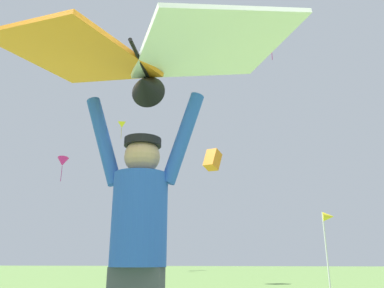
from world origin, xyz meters
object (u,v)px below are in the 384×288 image
(kite_flyer_person, at_px, (138,246))
(distant_kite_magenta_mid_right, at_px, (271,38))
(distant_kite_orange_overhead_distant, at_px, (213,160))
(distant_kite_yellow_high_right, at_px, (122,125))
(held_stunt_kite, at_px, (143,58))
(distant_kite_magenta_mid_left, at_px, (138,144))
(distant_kite_teal_low_left, at_px, (118,211))
(marker_flag, at_px, (328,223))
(distant_kite_magenta_high_left, at_px, (63,162))

(kite_flyer_person, bearing_deg, distant_kite_magenta_mid_right, 83.00)
(distant_kite_orange_overhead_distant, xyz_separation_m, distant_kite_yellow_high_right, (-9.69, 14.90, 7.66))
(distant_kite_yellow_high_right, bearing_deg, held_stunt_kite, -69.27)
(distant_kite_magenta_mid_left, xyz_separation_m, distant_kite_teal_low_left, (0.59, -6.21, -7.39))
(kite_flyer_person, bearing_deg, marker_flag, 71.64)
(distant_kite_yellow_high_right, xyz_separation_m, distant_kite_magenta_mid_left, (0.41, 3.87, -0.66))
(distant_kite_magenta_high_left, relative_size, distant_kite_magenta_mid_right, 0.62)
(distant_kite_teal_low_left, bearing_deg, distant_kite_orange_overhead_distant, -55.32)
(held_stunt_kite, bearing_deg, distant_kite_magenta_high_left, 120.18)
(held_stunt_kite, xyz_separation_m, distant_kite_teal_low_left, (-9.53, 25.46, 2.37))
(kite_flyer_person, relative_size, marker_flag, 0.93)
(held_stunt_kite, bearing_deg, distant_kite_magenta_mid_right, 83.04)
(distant_kite_magenta_mid_right, bearing_deg, distant_kite_teal_low_left, 166.21)
(held_stunt_kite, relative_size, distant_kite_magenta_mid_right, 0.89)
(kite_flyer_person, relative_size, held_stunt_kite, 0.88)
(kite_flyer_person, relative_size, distant_kite_magenta_mid_left, 1.43)
(kite_flyer_person, height_order, distant_kite_magenta_mid_right, distant_kite_magenta_mid_right)
(distant_kite_magenta_mid_left, height_order, distant_kite_magenta_high_left, distant_kite_magenta_mid_left)
(distant_kite_orange_overhead_distant, height_order, marker_flag, distant_kite_orange_overhead_distant)
(distant_kite_magenta_mid_right, bearing_deg, kite_flyer_person, -97.00)
(distant_kite_yellow_high_right, height_order, distant_kite_teal_low_left, distant_kite_yellow_high_right)
(distant_kite_orange_overhead_distant, relative_size, distant_kite_yellow_high_right, 0.55)
(distant_kite_orange_overhead_distant, distance_m, distant_kite_yellow_high_right, 19.36)
(distant_kite_yellow_high_right, relative_size, distant_kite_magenta_mid_left, 1.30)
(distant_kite_teal_low_left, bearing_deg, held_stunt_kite, -69.48)
(distant_kite_magenta_high_left, height_order, distant_kite_teal_low_left, distant_kite_magenta_high_left)
(kite_flyer_person, relative_size, distant_kite_magenta_mid_right, 0.79)
(distant_kite_magenta_high_left, xyz_separation_m, marker_flag, (12.93, -9.68, -4.69))
(distant_kite_teal_low_left, height_order, distant_kite_magenta_mid_right, distant_kite_magenta_mid_right)
(distant_kite_teal_low_left, distance_m, distant_kite_magenta_mid_right, 17.59)
(held_stunt_kite, distance_m, distant_kite_teal_low_left, 27.28)
(kite_flyer_person, relative_size, distant_kite_magenta_high_left, 1.27)
(distant_kite_magenta_mid_left, bearing_deg, distant_kite_magenta_mid_right, -35.66)
(kite_flyer_person, distance_m, held_stunt_kite, 1.23)
(distant_kite_orange_overhead_distant, distance_m, distant_kite_magenta_mid_right, 15.65)
(distant_kite_orange_overhead_distant, xyz_separation_m, marker_flag, (3.46, -4.86, -3.12))
(marker_flag, bearing_deg, distant_kite_orange_overhead_distant, 125.46)
(held_stunt_kite, distance_m, marker_flag, 8.46)
(distant_kite_orange_overhead_distant, distance_m, marker_flag, 6.73)
(distant_kite_magenta_high_left, distance_m, marker_flag, 16.82)
(held_stunt_kite, xyz_separation_m, distant_kite_magenta_mid_right, (2.74, 22.45, 14.62))
(distant_kite_magenta_mid_right, bearing_deg, distant_kite_magenta_high_left, -160.04)
(held_stunt_kite, bearing_deg, distant_kite_magenta_mid_left, 107.71)
(distant_kite_magenta_mid_right, height_order, marker_flag, distant_kite_magenta_mid_right)
(distant_kite_magenta_mid_right, bearing_deg, distant_kite_yellow_high_right, 158.03)
(distant_kite_magenta_high_left, bearing_deg, distant_kite_magenta_mid_left, 89.24)
(kite_flyer_person, xyz_separation_m, held_stunt_kite, (0.00, -0.10, 1.23))
(distant_kite_yellow_high_right, bearing_deg, kite_flyer_person, -69.21)
(distant_kite_teal_low_left, relative_size, distant_kite_magenta_mid_right, 0.30)
(distant_kite_yellow_high_right, bearing_deg, distant_kite_magenta_mid_right, -21.97)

